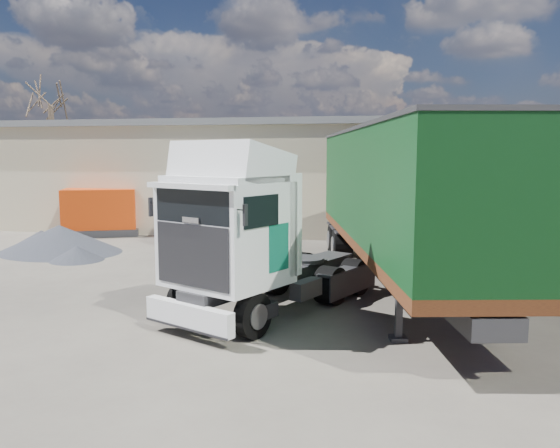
% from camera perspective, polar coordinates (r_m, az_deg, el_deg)
% --- Properties ---
extents(ground, '(120.00, 120.00, 0.00)m').
position_cam_1_polar(ground, '(14.40, -5.07, -7.66)').
color(ground, black).
rests_on(ground, ground).
extents(warehouse, '(30.60, 12.60, 5.42)m').
position_cam_1_polar(warehouse, '(30.99, -7.79, 5.26)').
color(warehouse, '#B4A88A').
rests_on(warehouse, ground).
extents(bare_tree, '(4.00, 4.00, 9.60)m').
position_cam_1_polar(bare_tree, '(40.10, -22.92, 12.73)').
color(bare_tree, '#382B21').
rests_on(bare_tree, ground).
extents(tractor_unit, '(4.58, 6.22, 3.99)m').
position_cam_1_polar(tractor_unit, '(12.31, -3.16, -2.20)').
color(tractor_unit, black).
rests_on(tractor_unit, ground).
extents(box_trailer, '(5.44, 13.60, 4.42)m').
position_cam_1_polar(box_trailer, '(15.27, 12.48, 3.32)').
color(box_trailer, '#2D2D30').
rests_on(box_trailer, ground).
extents(panel_van, '(2.28, 4.78, 1.89)m').
position_cam_1_polar(panel_van, '(24.46, -9.24, 0.76)').
color(panel_van, black).
rests_on(panel_van, ground).
extents(orange_skip, '(3.99, 3.28, 2.15)m').
position_cam_1_polar(orange_skip, '(26.66, -18.24, 0.93)').
color(orange_skip, '#2D2D30').
rests_on(orange_skip, ground).
extents(gravel_heap, '(6.02, 6.02, 1.04)m').
position_cam_1_polar(gravel_heap, '(22.56, -22.13, -1.49)').
color(gravel_heap, black).
rests_on(gravel_heap, ground).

